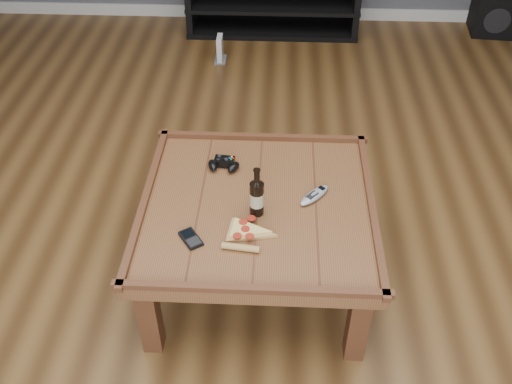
{
  "coord_description": "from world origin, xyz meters",
  "views": [
    {
      "loc": [
        0.08,
        -1.83,
        2.07
      ],
      "look_at": [
        -0.01,
        -0.0,
        0.52
      ],
      "focal_mm": 40.0,
      "sensor_mm": 36.0,
      "label": 1
    }
  ],
  "objects_px": {
    "game_controller": "(224,164)",
    "game_console": "(220,50)",
    "beer_bottle": "(257,196)",
    "pizza_slice": "(245,233)",
    "media_console": "(273,1)",
    "subwoofer": "(494,13)",
    "smartphone": "(191,239)",
    "remote_control": "(314,195)",
    "coffee_table": "(258,214)"
  },
  "relations": [
    {
      "from": "game_console",
      "to": "subwoofer",
      "type": "bearing_deg",
      "value": 15.13
    },
    {
      "from": "pizza_slice",
      "to": "remote_control",
      "type": "distance_m",
      "value": 0.38
    },
    {
      "from": "game_controller",
      "to": "smartphone",
      "type": "relative_size",
      "value": 1.3
    },
    {
      "from": "smartphone",
      "to": "game_console",
      "type": "bearing_deg",
      "value": 58.69
    },
    {
      "from": "game_controller",
      "to": "game_console",
      "type": "xyz_separation_m",
      "value": [
        -0.22,
        1.93,
        -0.38
      ]
    },
    {
      "from": "beer_bottle",
      "to": "game_console",
      "type": "relative_size",
      "value": 1.18
    },
    {
      "from": "media_console",
      "to": "subwoofer",
      "type": "distance_m",
      "value": 1.83
    },
    {
      "from": "beer_bottle",
      "to": "pizza_slice",
      "type": "distance_m",
      "value": 0.16
    },
    {
      "from": "remote_control",
      "to": "pizza_slice",
      "type": "bearing_deg",
      "value": -98.58
    },
    {
      "from": "coffee_table",
      "to": "beer_bottle",
      "type": "height_order",
      "value": "beer_bottle"
    },
    {
      "from": "smartphone",
      "to": "remote_control",
      "type": "distance_m",
      "value": 0.58
    },
    {
      "from": "beer_bottle",
      "to": "game_controller",
      "type": "height_order",
      "value": "beer_bottle"
    },
    {
      "from": "pizza_slice",
      "to": "game_console",
      "type": "height_order",
      "value": "pizza_slice"
    },
    {
      "from": "beer_bottle",
      "to": "smartphone",
      "type": "bearing_deg",
      "value": -145.94
    },
    {
      "from": "beer_bottle",
      "to": "pizza_slice",
      "type": "xyz_separation_m",
      "value": [
        -0.04,
        -0.13,
        -0.08
      ]
    },
    {
      "from": "beer_bottle",
      "to": "remote_control",
      "type": "distance_m",
      "value": 0.28
    },
    {
      "from": "coffee_table",
      "to": "media_console",
      "type": "height_order",
      "value": "media_console"
    },
    {
      "from": "beer_bottle",
      "to": "smartphone",
      "type": "distance_m",
      "value": 0.32
    },
    {
      "from": "game_controller",
      "to": "pizza_slice",
      "type": "height_order",
      "value": "game_controller"
    },
    {
      "from": "pizza_slice",
      "to": "media_console",
      "type": "bearing_deg",
      "value": 96.15
    },
    {
      "from": "smartphone",
      "to": "game_console",
      "type": "distance_m",
      "value": 2.44
    },
    {
      "from": "beer_bottle",
      "to": "smartphone",
      "type": "xyz_separation_m",
      "value": [
        -0.26,
        -0.17,
        -0.09
      ]
    },
    {
      "from": "coffee_table",
      "to": "subwoofer",
      "type": "xyz_separation_m",
      "value": [
        1.83,
        2.8,
        -0.23
      ]
    },
    {
      "from": "beer_bottle",
      "to": "media_console",
      "type": "bearing_deg",
      "value": 89.96
    },
    {
      "from": "game_controller",
      "to": "pizza_slice",
      "type": "bearing_deg",
      "value": -68.26
    },
    {
      "from": "coffee_table",
      "to": "game_console",
      "type": "height_order",
      "value": "coffee_table"
    },
    {
      "from": "beer_bottle",
      "to": "game_console",
      "type": "xyz_separation_m",
      "value": [
        -0.38,
        2.23,
        -0.45
      ]
    },
    {
      "from": "coffee_table",
      "to": "remote_control",
      "type": "bearing_deg",
      "value": 12.23
    },
    {
      "from": "pizza_slice",
      "to": "remote_control",
      "type": "bearing_deg",
      "value": 47.5
    },
    {
      "from": "coffee_table",
      "to": "game_controller",
      "type": "relative_size",
      "value": 6.26
    },
    {
      "from": "game_controller",
      "to": "game_console",
      "type": "height_order",
      "value": "game_controller"
    },
    {
      "from": "media_console",
      "to": "pizza_slice",
      "type": "height_order",
      "value": "media_console"
    },
    {
      "from": "pizza_slice",
      "to": "smartphone",
      "type": "xyz_separation_m",
      "value": [
        -0.21,
        -0.04,
        -0.0
      ]
    },
    {
      "from": "remote_control",
      "to": "media_console",
      "type": "bearing_deg",
      "value": 136.09
    },
    {
      "from": "media_console",
      "to": "subwoofer",
      "type": "height_order",
      "value": "media_console"
    },
    {
      "from": "media_console",
      "to": "smartphone",
      "type": "xyz_separation_m",
      "value": [
        -0.26,
        -2.98,
        0.21
      ]
    },
    {
      "from": "game_controller",
      "to": "remote_control",
      "type": "xyz_separation_m",
      "value": [
        0.41,
        -0.19,
        -0.01
      ]
    },
    {
      "from": "media_console",
      "to": "smartphone",
      "type": "relative_size",
      "value": 11.05
    },
    {
      "from": "media_console",
      "to": "remote_control",
      "type": "bearing_deg",
      "value": -84.84
    },
    {
      "from": "beer_bottle",
      "to": "game_controller",
      "type": "bearing_deg",
      "value": 118.84
    },
    {
      "from": "coffee_table",
      "to": "beer_bottle",
      "type": "distance_m",
      "value": 0.16
    },
    {
      "from": "beer_bottle",
      "to": "game_console",
      "type": "distance_m",
      "value": 2.31
    },
    {
      "from": "game_controller",
      "to": "subwoofer",
      "type": "bearing_deg",
      "value": 57.87
    },
    {
      "from": "beer_bottle",
      "to": "remote_control",
      "type": "height_order",
      "value": "beer_bottle"
    },
    {
      "from": "coffee_table",
      "to": "pizza_slice",
      "type": "xyz_separation_m",
      "value": [
        -0.04,
        -0.19,
        0.07
      ]
    },
    {
      "from": "beer_bottle",
      "to": "subwoofer",
      "type": "relative_size",
      "value": 0.64
    },
    {
      "from": "pizza_slice",
      "to": "subwoofer",
      "type": "xyz_separation_m",
      "value": [
        1.87,
        2.99,
        -0.3
      ]
    },
    {
      "from": "coffee_table",
      "to": "game_console",
      "type": "distance_m",
      "value": 2.23
    },
    {
      "from": "media_console",
      "to": "game_console",
      "type": "height_order",
      "value": "media_console"
    },
    {
      "from": "media_console",
      "to": "beer_bottle",
      "type": "relative_size",
      "value": 6.05
    }
  ]
}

